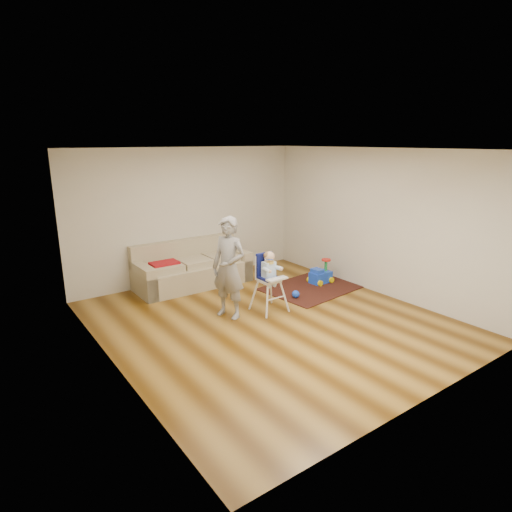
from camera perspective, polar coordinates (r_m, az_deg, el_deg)
ground at (r=7.00m, az=1.93°, el=-8.62°), size 5.50×5.50×0.00m
room_envelope at (r=6.90m, az=-0.61°, el=7.26°), size 5.04×5.52×2.72m
sofa at (r=8.60m, az=-8.44°, el=-1.08°), size 2.28×0.94×0.88m
side_table at (r=8.39m, az=-12.76°, el=-3.01°), size 0.52×0.52×0.52m
area_rug at (r=8.55m, az=7.41°, el=-4.18°), size 1.95×1.55×0.01m
ride_on_toy at (r=8.78m, az=8.63°, el=-2.03°), size 0.45×0.33×0.47m
toy_ball at (r=7.94m, az=5.31°, el=-5.08°), size 0.14×0.14×0.14m
high_chair at (r=7.23m, az=1.77°, el=-3.53°), size 0.49×0.49×1.05m
adult at (r=6.91m, az=-3.66°, el=-1.59°), size 0.60×0.72×1.67m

